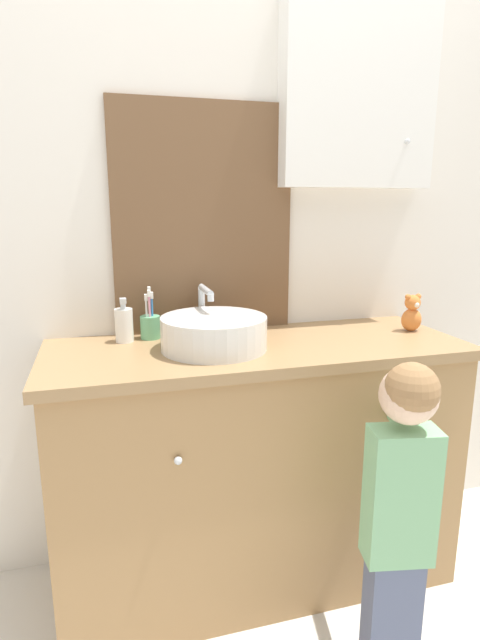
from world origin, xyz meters
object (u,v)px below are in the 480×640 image
Objects in this scene: child_figure at (401,493)px; sink_basin at (214,332)px; soap_dispenser at (124,324)px; toothbrush_holder at (150,325)px; teddy_bear at (412,314)px.

sink_basin is at bearing 131.96° from child_figure.
soap_dispenser is at bearing 149.12° from sink_basin.
child_figure is (0.42, -0.46, -0.37)m from sink_basin.
sink_basin reaches higher than soap_dispenser.
soap_dispenser is at bearing -166.69° from toothbrush_holder.
sink_basin is 0.41× the size of child_figure.
soap_dispenser is (-0.09, -0.02, 0.01)m from toothbrush_holder.
sink_basin is at bearing -45.01° from toothbrush_holder.
child_figure is (0.69, -0.63, -0.38)m from soap_dispenser.
toothbrush_holder is at bearing 13.31° from soap_dispenser.
sink_basin is 0.73m from child_figure.
soap_dispenser is at bearing 137.77° from child_figure.
toothbrush_holder is at bearing 170.80° from teddy_bear.
toothbrush_holder is 0.19× the size of child_figure.
toothbrush_holder is at bearing 134.99° from sink_basin.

